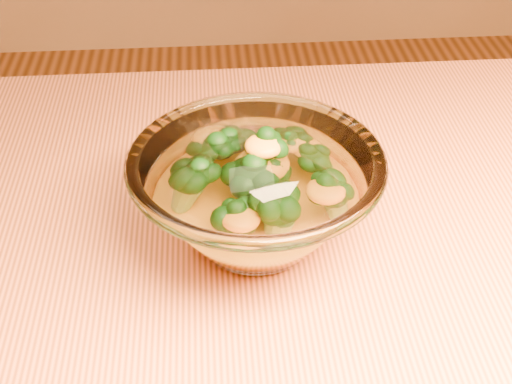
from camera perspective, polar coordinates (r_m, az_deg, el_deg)
table at (r=0.66m, az=8.74°, el=-14.37°), size 1.20×0.80×0.75m
glass_bowl at (r=0.60m, az=-0.00°, el=-0.35°), size 0.21×0.21×0.09m
cheese_sauce at (r=0.61m, az=0.00°, el=-1.82°), size 0.12×0.12×0.03m
broccoli_heap at (r=0.60m, az=-0.28°, el=1.19°), size 0.14×0.14×0.08m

